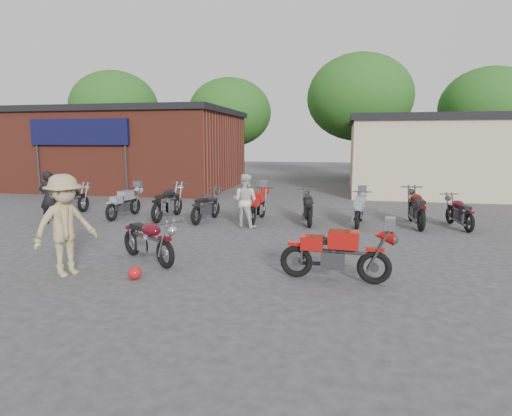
% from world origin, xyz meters
% --- Properties ---
extents(ground, '(90.00, 90.00, 0.00)m').
position_xyz_m(ground, '(0.00, 0.00, 0.00)').
color(ground, '#333335').
extents(brick_building, '(12.00, 8.00, 4.00)m').
position_xyz_m(brick_building, '(-9.00, 14.00, 2.00)').
color(brick_building, maroon).
rests_on(brick_building, ground).
extents(stucco_building, '(10.00, 8.00, 3.50)m').
position_xyz_m(stucco_building, '(8.50, 15.00, 1.75)').
color(stucco_building, tan).
rests_on(stucco_building, ground).
extents(tree_0, '(6.56, 6.56, 8.20)m').
position_xyz_m(tree_0, '(-14.00, 22.00, 4.10)').
color(tree_0, '#184512').
rests_on(tree_0, ground).
extents(tree_1, '(5.92, 5.92, 7.40)m').
position_xyz_m(tree_1, '(-5.00, 22.00, 3.70)').
color(tree_1, '#184512').
rests_on(tree_1, ground).
extents(tree_2, '(7.04, 7.04, 8.80)m').
position_xyz_m(tree_2, '(4.00, 22.00, 4.40)').
color(tree_2, '#184512').
rests_on(tree_2, ground).
extents(tree_3, '(6.08, 6.08, 7.60)m').
position_xyz_m(tree_3, '(12.00, 22.00, 3.80)').
color(tree_3, '#184512').
rests_on(tree_3, ground).
extents(vintage_motorcycle, '(1.94, 1.60, 1.11)m').
position_xyz_m(vintage_motorcycle, '(-0.94, 0.14, 0.56)').
color(vintage_motorcycle, '#530A17').
rests_on(vintage_motorcycle, ground).
extents(sportbike, '(2.04, 0.82, 1.15)m').
position_xyz_m(sportbike, '(3.05, -0.33, 0.58)').
color(sportbike, '#B8130F').
rests_on(sportbike, ground).
extents(helmet, '(0.33, 0.33, 0.24)m').
position_xyz_m(helmet, '(-0.69, -1.00, 0.12)').
color(helmet, '#AE1215').
rests_on(helmet, ground).
extents(person_dark, '(0.68, 0.52, 1.68)m').
position_xyz_m(person_dark, '(-5.90, 3.52, 0.84)').
color(person_dark, black).
rests_on(person_dark, ground).
extents(person_light, '(0.91, 0.78, 1.62)m').
position_xyz_m(person_light, '(0.24, 4.24, 0.81)').
color(person_light, silver).
rests_on(person_light, ground).
extents(person_tan, '(1.21, 1.47, 1.97)m').
position_xyz_m(person_tan, '(-2.10, -1.00, 0.99)').
color(person_tan, tan).
rests_on(person_tan, ground).
extents(row_bike_0, '(0.67, 2.00, 1.16)m').
position_xyz_m(row_bike_0, '(-6.22, 5.06, 0.58)').
color(row_bike_0, black).
rests_on(row_bike_0, ground).
extents(row_bike_1, '(0.80, 1.93, 1.09)m').
position_xyz_m(row_bike_1, '(-4.17, 5.01, 0.54)').
color(row_bike_1, '#9396A0').
rests_on(row_bike_1, ground).
extents(row_bike_2, '(0.78, 2.16, 1.24)m').
position_xyz_m(row_bike_2, '(-2.62, 5.10, 0.62)').
color(row_bike_2, black).
rests_on(row_bike_2, ground).
extents(row_bike_3, '(0.88, 1.99, 1.12)m').
position_xyz_m(row_bike_3, '(-1.22, 4.95, 0.56)').
color(row_bike_3, black).
rests_on(row_bike_3, ground).
extents(row_bike_4, '(0.71, 1.98, 1.14)m').
position_xyz_m(row_bike_4, '(0.42, 5.27, 0.57)').
color(row_bike_4, red).
rests_on(row_bike_4, ground).
extents(row_bike_5, '(0.93, 2.02, 1.13)m').
position_xyz_m(row_bike_5, '(2.05, 5.25, 0.56)').
color(row_bike_5, black).
rests_on(row_bike_5, ground).
extents(row_bike_6, '(0.82, 1.91, 1.07)m').
position_xyz_m(row_bike_6, '(3.64, 5.28, 0.54)').
color(row_bike_6, '#9697A3').
rests_on(row_bike_6, ground).
extents(row_bike_7, '(0.77, 2.17, 1.25)m').
position_xyz_m(row_bike_7, '(5.34, 5.48, 0.62)').
color(row_bike_7, '#480B09').
rests_on(row_bike_7, ground).
extents(row_bike_8, '(0.88, 1.88, 1.05)m').
position_xyz_m(row_bike_8, '(6.56, 5.43, 0.52)').
color(row_bike_8, '#48091C').
rests_on(row_bike_8, ground).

